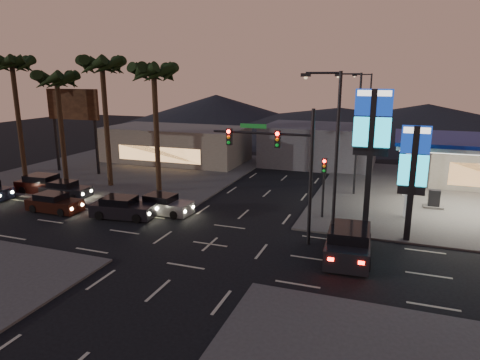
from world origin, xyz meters
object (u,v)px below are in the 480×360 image
at_px(traffic_signal_mast, 282,156).
at_px(suv_station, 349,242).
at_px(pylon_sign_tall, 372,132).
at_px(pylon_sign_short, 413,166).
at_px(car_lane_b_front, 163,205).
at_px(car_lane_b_mid, 65,190).
at_px(car_lane_a_front, 123,208).
at_px(car_lane_a_mid, 54,203).
at_px(car_lane_b_rear, 44,185).

bearing_deg(traffic_signal_mast, suv_station, -13.48).
relative_size(pylon_sign_tall, suv_station, 1.62).
bearing_deg(pylon_sign_tall, pylon_sign_short, -21.80).
bearing_deg(car_lane_b_front, suv_station, -13.62).
bearing_deg(car_lane_b_mid, car_lane_a_front, -20.32).
bearing_deg(suv_station, pylon_sign_tall, 82.55).
height_order(car_lane_a_mid, suv_station, suv_station).
height_order(traffic_signal_mast, car_lane_b_rear, traffic_signal_mast).
relative_size(pylon_sign_tall, car_lane_b_mid, 2.14).
relative_size(traffic_signal_mast, suv_station, 1.44).
relative_size(traffic_signal_mast, car_lane_a_front, 1.70).
xyz_separation_m(car_lane_b_front, car_lane_b_mid, (-9.74, 1.00, -0.02)).
distance_m(car_lane_a_mid, suv_station, 21.33).
distance_m(car_lane_a_front, car_lane_b_mid, 8.00).
bearing_deg(car_lane_b_rear, pylon_sign_tall, -0.44).
bearing_deg(traffic_signal_mast, car_lane_b_mid, 170.28).
bearing_deg(car_lane_b_rear, car_lane_b_front, -6.67).
bearing_deg(pylon_sign_tall, suv_station, -97.45).
distance_m(car_lane_a_mid, car_lane_b_front, 8.17).
distance_m(pylon_sign_tall, car_lane_b_front, 15.24).
xyz_separation_m(pylon_sign_short, car_lane_b_rear, (-28.91, 1.20, -3.92)).
xyz_separation_m(car_lane_a_mid, suv_station, (21.31, -0.95, 0.21)).
relative_size(car_lane_a_front, car_lane_a_mid, 1.12).
height_order(car_lane_a_front, car_lane_a_mid, car_lane_a_front).
distance_m(car_lane_a_mid, car_lane_b_rear, 5.87).
bearing_deg(car_lane_b_mid, car_lane_b_front, -5.84).
bearing_deg(pylon_sign_tall, car_lane_a_mid, -170.76).
xyz_separation_m(car_lane_a_mid, car_lane_b_mid, (-1.91, 3.31, -0.01)).
distance_m(car_lane_b_front, car_lane_b_mid, 9.79).
relative_size(pylon_sign_tall, traffic_signal_mast, 1.12).
bearing_deg(suv_station, traffic_signal_mast, 166.52).
bearing_deg(car_lane_b_mid, pylon_sign_tall, 0.59).
xyz_separation_m(pylon_sign_tall, car_lane_b_mid, (-23.80, -0.25, -5.77)).
distance_m(car_lane_a_front, car_lane_b_rear, 10.61).
xyz_separation_m(car_lane_a_mid, car_lane_b_rear, (-4.51, 3.76, 0.10)).
xyz_separation_m(traffic_signal_mast, car_lane_b_rear, (-21.66, 3.71, -4.49)).
xyz_separation_m(pylon_sign_short, car_lane_b_front, (-16.56, -0.24, -4.01)).
distance_m(pylon_sign_short, traffic_signal_mast, 7.69).
relative_size(pylon_sign_tall, car_lane_b_front, 2.07).
relative_size(car_lane_a_mid, suv_station, 0.76).
xyz_separation_m(pylon_sign_tall, pylon_sign_short, (2.50, -1.00, -1.74)).
bearing_deg(car_lane_a_front, car_lane_b_rear, 162.29).
xyz_separation_m(pylon_sign_tall, car_lane_b_rear, (-26.41, 0.20, -5.66)).
height_order(pylon_sign_tall, suv_station, pylon_sign_tall).
bearing_deg(pylon_sign_short, car_lane_b_rear, 177.62).
relative_size(car_lane_a_front, car_lane_b_mid, 1.12).
bearing_deg(car_lane_b_front, pylon_sign_tall, 5.05).
bearing_deg(pylon_sign_short, car_lane_b_mid, 178.36).
distance_m(pylon_sign_short, car_lane_b_front, 17.04).
relative_size(car_lane_b_rear, suv_station, 0.89).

